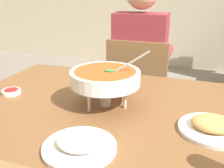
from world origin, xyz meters
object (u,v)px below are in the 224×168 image
at_px(chair_diner_main, 138,91).
at_px(rice_plate, 79,144).
at_px(diner_main, 141,59).
at_px(curry_bowl, 105,78).
at_px(dining_table_main, 101,125).
at_px(sauce_dish, 11,92).
at_px(appetizer_plate, 212,126).

height_order(chair_diner_main, rice_plate, chair_diner_main).
distance_m(diner_main, curry_bowl, 0.79).
relative_size(curry_bowl, rice_plate, 1.39).
distance_m(dining_table_main, diner_main, 0.81).
height_order(chair_diner_main, curry_bowl, curry_bowl).
height_order(chair_diner_main, sauce_dish, chair_diner_main).
bearing_deg(diner_main, dining_table_main, -90.00).
xyz_separation_m(curry_bowl, rice_plate, (0.03, -0.34, -0.11)).
bearing_deg(chair_diner_main, diner_main, 90.00).
bearing_deg(chair_diner_main, curry_bowl, -88.86).
distance_m(rice_plate, sauce_dish, 0.60).
bearing_deg(sauce_dish, diner_main, 59.94).
relative_size(curry_bowl, appetizer_plate, 1.39).
xyz_separation_m(diner_main, rice_plate, (0.05, -1.12, 0.01)).
distance_m(diner_main, appetizer_plate, 0.98).
relative_size(dining_table_main, appetizer_plate, 5.47).
bearing_deg(rice_plate, dining_table_main, 98.76).
relative_size(chair_diner_main, rice_plate, 3.75).
distance_m(curry_bowl, sauce_dish, 0.50).
height_order(curry_bowl, rice_plate, curry_bowl).
bearing_deg(sauce_dish, dining_table_main, 1.53).
xyz_separation_m(chair_diner_main, curry_bowl, (0.01, -0.75, 0.35)).
xyz_separation_m(appetizer_plate, sauce_dish, (-0.93, 0.05, -0.01)).
bearing_deg(sauce_dish, appetizer_plate, -3.38).
height_order(rice_plate, appetizer_plate, same).
bearing_deg(chair_diner_main, sauce_dish, -121.10).
bearing_deg(curry_bowl, diner_main, 91.09).
xyz_separation_m(diner_main, sauce_dish, (-0.47, -0.81, -0.00)).
bearing_deg(curry_bowl, rice_plate, -84.16).
relative_size(dining_table_main, sauce_dish, 14.58).
bearing_deg(appetizer_plate, rice_plate, -148.17).
relative_size(dining_table_main, curry_bowl, 3.95).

